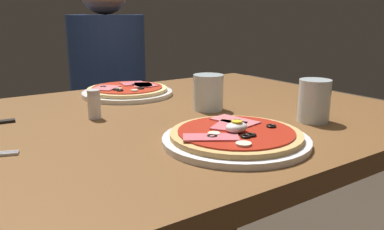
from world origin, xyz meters
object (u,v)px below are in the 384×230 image
(water_glass_far, at_px, (314,104))
(diner_person, at_px, (110,113))
(pizza_foreground, at_px, (236,137))
(water_glass_near, at_px, (208,95))
(salt_shaker, at_px, (94,105))
(pizza_across_left, at_px, (128,91))
(dining_table, at_px, (156,163))

(water_glass_far, distance_m, diner_person, 1.07)
(pizza_foreground, relative_size, water_glass_far, 2.91)
(water_glass_near, bearing_deg, salt_shaker, 163.64)
(water_glass_near, bearing_deg, pizza_across_left, 107.13)
(pizza_foreground, distance_m, diner_person, 1.10)
(pizza_across_left, height_order, salt_shaker, salt_shaker)
(dining_table, xyz_separation_m, pizza_foreground, (0.03, -0.25, 0.13))
(salt_shaker, bearing_deg, pizza_across_left, 48.09)
(dining_table, bearing_deg, water_glass_near, -2.84)
(dining_table, xyz_separation_m, water_glass_far, (0.27, -0.23, 0.15))
(pizza_across_left, relative_size, water_glass_far, 2.79)
(salt_shaker, bearing_deg, diner_person, 64.70)
(dining_table, bearing_deg, diner_person, 74.01)
(dining_table, bearing_deg, pizza_foreground, -83.06)
(pizza_foreground, xyz_separation_m, diner_person, (0.20, 1.06, -0.20))
(water_glass_near, distance_m, salt_shaker, 0.28)
(dining_table, distance_m, salt_shaker, 0.20)
(water_glass_near, relative_size, salt_shaker, 1.32)
(pizza_across_left, height_order, water_glass_far, water_glass_far)
(dining_table, distance_m, pizza_across_left, 0.31)
(dining_table, distance_m, water_glass_near, 0.21)
(dining_table, relative_size, water_glass_far, 12.93)
(pizza_foreground, bearing_deg, dining_table, 96.94)
(diner_person, bearing_deg, water_glass_far, 92.29)
(dining_table, height_order, diner_person, diner_person)
(dining_table, xyz_separation_m, pizza_across_left, (0.06, 0.27, 0.13))
(dining_table, relative_size, pizza_foreground, 4.44)
(pizza_foreground, distance_m, water_glass_near, 0.27)
(pizza_foreground, height_order, pizza_across_left, pizza_foreground)
(water_glass_near, distance_m, water_glass_far, 0.26)
(pizza_foreground, distance_m, water_glass_far, 0.25)
(diner_person, bearing_deg, salt_shaker, 64.70)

